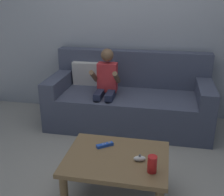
% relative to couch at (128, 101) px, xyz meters
% --- Properties ---
extents(ground_plane, '(9.84, 9.84, 0.00)m').
position_rel_couch_xyz_m(ground_plane, '(-0.05, -1.30, -0.30)').
color(ground_plane, '#9E998E').
extents(wall_back, '(4.92, 0.05, 2.50)m').
position_rel_couch_xyz_m(wall_back, '(-0.05, 0.39, 0.95)').
color(wall_back, '#999EA8').
rests_on(wall_back, ground).
extents(couch, '(1.90, 0.80, 0.86)m').
position_rel_couch_xyz_m(couch, '(0.00, 0.00, 0.00)').
color(couch, '#474C60').
rests_on(couch, ground).
extents(person_seated_on_couch, '(0.31, 0.38, 0.94)m').
position_rel_couch_xyz_m(person_seated_on_couch, '(-0.24, -0.18, 0.24)').
color(person_seated_on_couch, '#282D47').
rests_on(person_seated_on_couch, ground).
extents(coffee_table, '(0.77, 0.60, 0.39)m').
position_rel_couch_xyz_m(coffee_table, '(0.10, -1.37, 0.03)').
color(coffee_table, brown).
rests_on(coffee_table, ground).
extents(game_remote_blue_near_edge, '(0.13, 0.11, 0.03)m').
position_rel_couch_xyz_m(game_remote_blue_near_edge, '(-0.02, -1.24, 0.10)').
color(game_remote_blue_near_edge, blue).
rests_on(game_remote_blue_near_edge, coffee_table).
extents(nunchuk_white, '(0.10, 0.06, 0.05)m').
position_rel_couch_xyz_m(nunchuk_white, '(0.28, -1.39, 0.11)').
color(nunchuk_white, white).
rests_on(nunchuk_white, coffee_table).
extents(soda_can, '(0.07, 0.07, 0.12)m').
position_rel_couch_xyz_m(soda_can, '(0.37, -1.51, 0.15)').
color(soda_can, red).
rests_on(soda_can, coffee_table).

